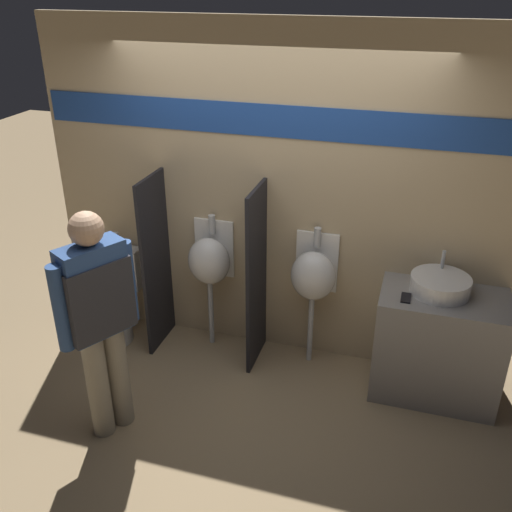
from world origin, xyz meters
The scene contains 11 objects.
ground_plane centered at (0.00, 0.00, 0.00)m, with size 16.00×16.00×0.00m, color #997F5B.
display_wall centered at (0.00, 0.60, 1.36)m, with size 3.82×0.07×2.70m.
sink_counter centered at (1.40, 0.30, 0.43)m, with size 0.92×0.54×0.86m.
sink_basin centered at (1.35, 0.35, 0.92)m, with size 0.43×0.43×0.27m.
cell_phone centered at (1.12, 0.19, 0.87)m, with size 0.07×0.14×0.01m.
divider_near_counter centered at (-0.93, 0.33, 0.77)m, with size 0.03×0.48×1.53m.
divider_mid centered at (-0.05, 0.33, 0.77)m, with size 0.03×0.48×1.53m.
urinal_near_counter centered at (-0.49, 0.44, 0.81)m, with size 0.36×0.28×1.18m.
urinal_far centered at (0.40, 0.44, 0.81)m, with size 0.36×0.28×1.18m.
toilet centered at (-1.37, 0.27, 0.32)m, with size 0.40×0.57×0.94m.
person_in_vest centered at (-0.80, -0.76, 0.97)m, with size 0.40×0.53×1.68m.
Camera 1 is at (1.11, -3.49, 2.97)m, focal length 40.00 mm.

